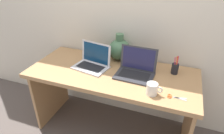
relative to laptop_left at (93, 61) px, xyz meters
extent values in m
plane|color=#564C47|center=(0.21, -0.04, -0.81)|extent=(6.00, 6.00, 0.00)
cube|color=beige|center=(0.21, 0.35, 0.39)|extent=(4.40, 0.04, 2.40)
cube|color=#AD7F51|center=(0.21, -0.04, -0.08)|extent=(1.61, 0.70, 0.04)
cube|color=#AD7F51|center=(-0.55, -0.04, -0.46)|extent=(0.03, 0.59, 0.71)
cube|color=#AD7F51|center=(0.98, -0.04, -0.46)|extent=(0.03, 0.59, 0.71)
cube|color=silver|center=(-0.01, -0.05, -0.05)|extent=(0.37, 0.28, 0.01)
cube|color=black|center=(-0.01, -0.05, -0.05)|extent=(0.29, 0.18, 0.00)
cube|color=silver|center=(0.01, 0.05, 0.06)|extent=(0.33, 0.09, 0.22)
cube|color=navy|center=(0.01, 0.05, 0.06)|extent=(0.29, 0.08, 0.19)
cube|color=#333338|center=(0.44, -0.05, -0.05)|extent=(0.35, 0.26, 0.01)
cube|color=black|center=(0.44, -0.05, -0.05)|extent=(0.28, 0.16, 0.00)
cube|color=#333338|center=(0.44, 0.07, 0.07)|extent=(0.35, 0.05, 0.23)
cube|color=#23234C|center=(0.44, 0.07, 0.07)|extent=(0.30, 0.05, 0.20)
ellipsoid|color=#47704C|center=(0.19, 0.25, 0.05)|extent=(0.23, 0.23, 0.22)
cylinder|color=#47704C|center=(0.19, 0.25, 0.18)|extent=(0.08, 0.08, 0.07)
cylinder|color=white|center=(0.63, -0.26, -0.01)|extent=(0.09, 0.09, 0.10)
torus|color=white|center=(0.69, -0.26, -0.01)|extent=(0.06, 0.01, 0.06)
cylinder|color=black|center=(0.77, 0.14, -0.01)|extent=(0.06, 0.06, 0.10)
cylinder|color=#D83359|center=(0.77, 0.12, 0.04)|extent=(0.03, 0.02, 0.14)
cylinder|color=orange|center=(0.78, 0.13, 0.05)|extent=(0.02, 0.01, 0.16)
cylinder|color=#D83359|center=(0.79, 0.14, 0.04)|extent=(0.01, 0.02, 0.15)
cylinder|color=orange|center=(0.78, 0.13, 0.04)|extent=(0.02, 0.02, 0.15)
cube|color=#B7B7BC|center=(0.85, -0.24, -0.06)|extent=(0.10, 0.03, 0.00)
cube|color=#B7B7BC|center=(0.85, -0.25, -0.06)|extent=(0.10, 0.03, 0.00)
torus|color=orange|center=(0.77, -0.25, -0.06)|extent=(0.03, 0.03, 0.01)
torus|color=orange|center=(0.77, -0.23, -0.06)|extent=(0.03, 0.04, 0.01)
camera|label=1|loc=(0.77, -1.55, 0.89)|focal=31.46mm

